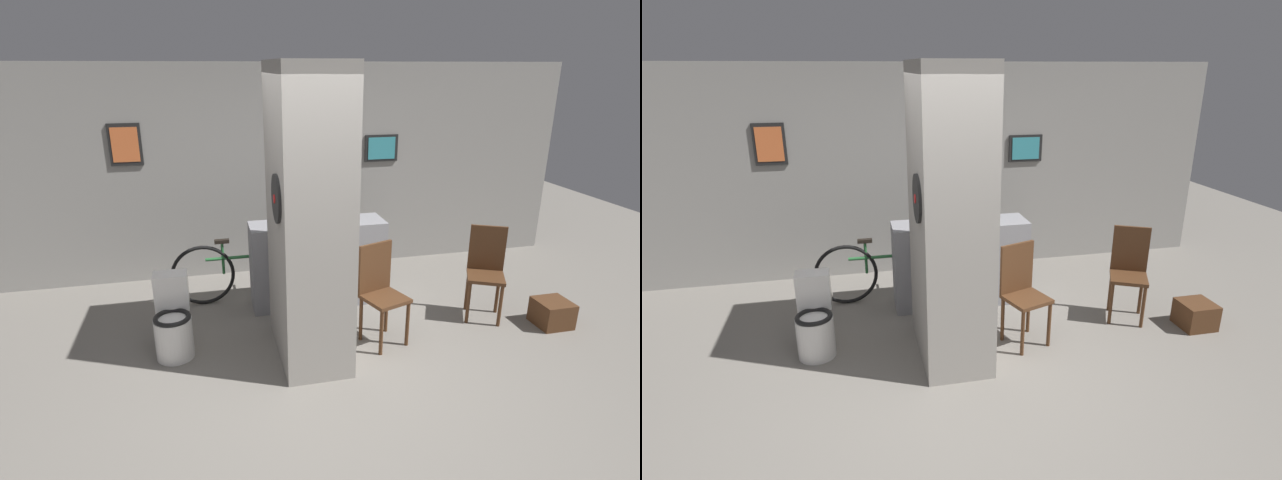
# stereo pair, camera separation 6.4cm
# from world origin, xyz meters

# --- Properties ---
(ground_plane) EXTENTS (14.00, 14.00, 0.00)m
(ground_plane) POSITION_xyz_m (0.00, 0.00, 0.00)
(ground_plane) COLOR slate
(wall_back) EXTENTS (8.00, 0.09, 2.60)m
(wall_back) POSITION_xyz_m (0.00, 2.63, 1.30)
(wall_back) COLOR gray
(wall_back) RESTS_ON ground_plane
(pillar_center) EXTENTS (0.62, 1.10, 2.60)m
(pillar_center) POSITION_xyz_m (0.10, 0.55, 1.30)
(pillar_center) COLOR gray
(pillar_center) RESTS_ON ground_plane
(counter_shelf) EXTENTS (1.48, 0.44, 0.95)m
(counter_shelf) POSITION_xyz_m (0.41, 1.54, 0.47)
(counter_shelf) COLOR gray
(counter_shelf) RESTS_ON ground_plane
(toilet) EXTENTS (0.34, 0.50, 0.74)m
(toilet) POSITION_xyz_m (-1.13, 0.78, 0.32)
(toilet) COLOR white
(toilet) RESTS_ON ground_plane
(chair_near_pillar) EXTENTS (0.47, 0.47, 0.98)m
(chair_near_pillar) POSITION_xyz_m (0.81, 0.57, 0.54)
(chair_near_pillar) COLOR #4C2D19
(chair_near_pillar) RESTS_ON ground_plane
(chair_by_doorway) EXTENTS (0.50, 0.50, 0.98)m
(chair_by_doorway) POSITION_xyz_m (2.07, 0.82, 0.54)
(chair_by_doorway) COLOR #4C2D19
(chair_by_doorway) RESTS_ON ground_plane
(bicycle) EXTENTS (1.61, 0.42, 0.75)m
(bicycle) POSITION_xyz_m (-0.38, 1.75, 0.36)
(bicycle) COLOR black
(bicycle) RESTS_ON ground_plane
(bottle_tall) EXTENTS (0.07, 0.07, 0.26)m
(bottle_tall) POSITION_xyz_m (0.18, 1.62, 1.04)
(bottle_tall) COLOR silver
(bottle_tall) RESTS_ON counter_shelf
(floor_crate) EXTENTS (0.34, 0.34, 0.27)m
(floor_crate) POSITION_xyz_m (2.65, 0.44, 0.13)
(floor_crate) COLOR #4C2D19
(floor_crate) RESTS_ON ground_plane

